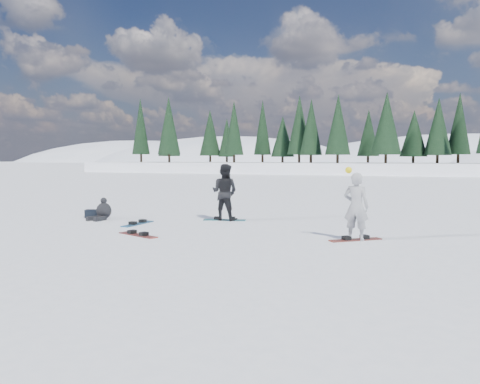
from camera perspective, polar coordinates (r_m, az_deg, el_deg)
name	(u,v)px	position (r m, az deg, el deg)	size (l,w,h in m)	color
ground	(267,236)	(13.31, 3.27, -5.43)	(420.00, 420.00, 0.00)	white
alpine_backdrop	(374,197)	(202.95, 16.01, -0.54)	(412.50, 227.00, 53.20)	white
snowboarder_woman	(356,206)	(12.93, 13.96, -1.68)	(0.72, 0.52, 1.99)	#A6A7AC
snowboarder_man	(225,192)	(16.57, -1.89, -0.03)	(0.98, 0.76, 2.01)	black
seated_rider	(103,211)	(17.61, -16.36, -2.24)	(0.67, 0.99, 0.79)	black
gear_bag	(92,214)	(18.25, -17.64, -2.53)	(0.45, 0.30, 0.30)	black
snowboard_woman	(356,240)	(13.06, 13.90, -5.68)	(1.50, 0.28, 0.03)	maroon
snowboard_man	(225,220)	(16.67, -1.88, -3.42)	(1.50, 0.28, 0.03)	teal
snowboard_loose_b	(138,235)	(13.77, -12.34, -5.14)	(1.50, 0.28, 0.03)	maroon
snowboard_loose_a	(138,224)	(16.06, -12.36, -3.81)	(1.50, 0.28, 0.03)	#1A6092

